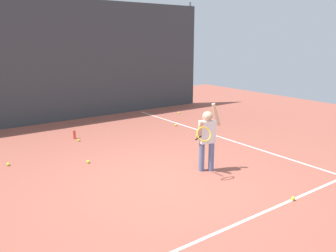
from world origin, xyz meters
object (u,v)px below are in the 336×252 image
at_px(water_bottle, 74,135).
at_px(tennis_ball_1, 176,125).
at_px(tennis_ball_6, 179,113).
at_px(tennis_ball_5, 88,162).
at_px(tennis_ball_0, 8,164).
at_px(tennis_player, 207,136).
at_px(tennis_ball_4, 293,198).
at_px(tennis_ball_3, 79,140).

distance_m(water_bottle, tennis_ball_1, 3.01).
relative_size(tennis_ball_1, tennis_ball_6, 1.00).
bearing_deg(tennis_ball_5, water_bottle, 77.02).
bearing_deg(tennis_ball_5, tennis_ball_0, 149.95).
bearing_deg(tennis_ball_1, tennis_player, -117.57).
height_order(tennis_ball_1, tennis_ball_4, same).
xyz_separation_m(tennis_ball_3, tennis_ball_4, (1.56, -5.22, 0.00)).
bearing_deg(tennis_ball_3, water_bottle, 89.62).
bearing_deg(tennis_ball_3, tennis_player, -69.58).
bearing_deg(tennis_ball_0, tennis_player, -39.66).
xyz_separation_m(tennis_ball_5, tennis_ball_6, (4.56, 2.80, 0.00)).
height_order(tennis_player, tennis_ball_3, tennis_player).
relative_size(tennis_ball_4, tennis_ball_6, 1.00).
xyz_separation_m(tennis_player, tennis_ball_1, (1.70, 3.25, -0.69)).
bearing_deg(tennis_ball_3, tennis_ball_5, -105.15).
bearing_deg(tennis_ball_4, water_bottle, 105.78).
relative_size(tennis_ball_0, tennis_ball_3, 1.00).
relative_size(water_bottle, tennis_ball_6, 3.33).
bearing_deg(tennis_ball_3, tennis_ball_6, 15.65).
distance_m(water_bottle, tennis_ball_5, 2.00).
bearing_deg(tennis_ball_4, tennis_ball_0, 127.91).
xyz_separation_m(tennis_player, water_bottle, (-1.27, 3.73, -0.62)).
relative_size(tennis_ball_4, tennis_ball_5, 1.00).
relative_size(tennis_ball_0, tennis_ball_4, 1.00).
distance_m(tennis_ball_0, tennis_ball_5, 1.63).
distance_m(tennis_player, tennis_ball_3, 3.72).
bearing_deg(tennis_ball_1, water_bottle, 170.94).
height_order(tennis_player, tennis_ball_1, tennis_player).
xyz_separation_m(tennis_player, tennis_ball_5, (-1.72, 1.78, -0.69)).
distance_m(tennis_ball_1, tennis_ball_5, 3.73).
bearing_deg(tennis_ball_4, tennis_ball_6, 68.16).
distance_m(tennis_ball_3, tennis_ball_6, 4.27).
bearing_deg(tennis_ball_6, tennis_ball_5, -148.45).
bearing_deg(tennis_player, tennis_ball_5, 149.44).
distance_m(tennis_player, tennis_ball_0, 4.12).
bearing_deg(tennis_ball_0, tennis_ball_3, 24.25).
bearing_deg(tennis_ball_0, tennis_ball_6, 18.42).
height_order(tennis_ball_5, tennis_ball_6, same).
relative_size(tennis_player, tennis_ball_6, 20.46).
xyz_separation_m(tennis_player, tennis_ball_3, (-1.28, 3.43, -0.69)).
relative_size(tennis_ball_0, tennis_ball_1, 1.00).
distance_m(tennis_player, tennis_ball_4, 1.94).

